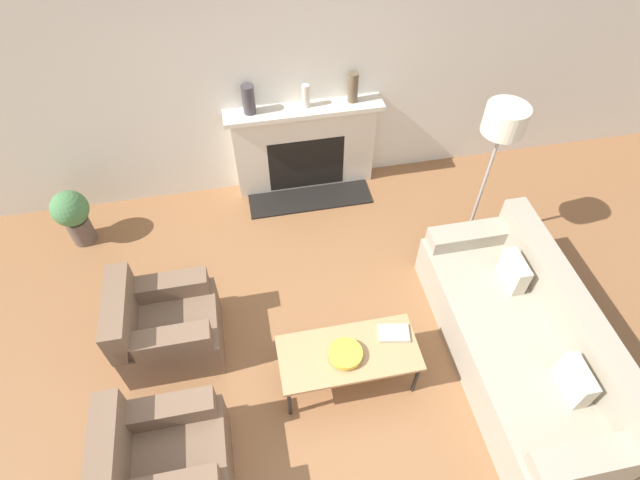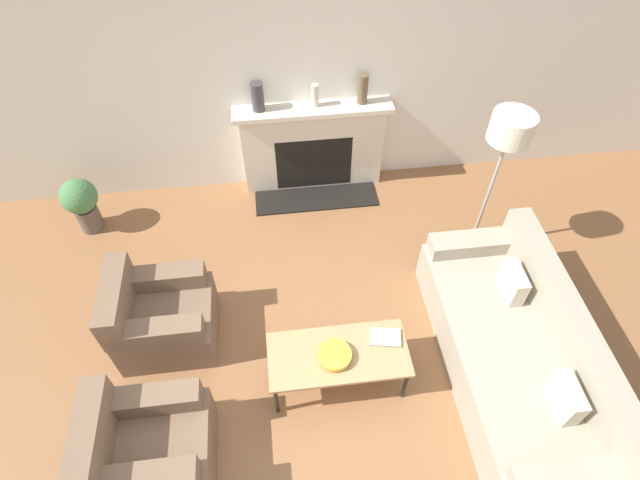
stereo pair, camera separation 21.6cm
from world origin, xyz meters
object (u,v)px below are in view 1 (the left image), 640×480
object	(u,v)px
floor_lamp	(501,132)
armchair_near	(164,461)
fireplace	(305,149)
coffee_table	(349,354)
mantel_vase_center_left	(306,96)
bowl	(346,354)
mantel_vase_left	(248,99)
couch	(522,341)
mantel_vase_center_right	(353,87)
armchair_far	(165,327)
book	(394,333)
potted_plant	(73,214)

from	to	relation	value
floor_lamp	armchair_near	bearing A→B (deg)	-149.42
fireplace	coffee_table	xyz separation A→B (m)	(-0.08, -2.47, -0.10)
coffee_table	mantel_vase_center_left	distance (m)	2.60
armchair_near	bowl	world-z (taller)	armchair_near
armchair_near	mantel_vase_left	bearing A→B (deg)	-18.36
floor_lamp	mantel_vase_center_left	bearing A→B (deg)	141.45
couch	coffee_table	world-z (taller)	couch
mantel_vase_left	mantel_vase_center_right	bearing A→B (deg)	0.00
floor_lamp	mantel_vase_left	distance (m)	2.39
armchair_far	mantel_vase_center_right	size ratio (longest dim) A/B	2.61
bowl	book	distance (m)	0.44
mantel_vase_center_right	floor_lamp	bearing A→B (deg)	-49.74
fireplace	couch	xyz separation A→B (m)	(1.39, -2.57, -0.21)
book	mantel_vase_center_left	bearing A→B (deg)	107.21
coffee_table	couch	bearing A→B (deg)	-3.81
fireplace	bowl	world-z (taller)	fireplace
armchair_near	mantel_vase_center_right	bearing A→B (deg)	-34.40
potted_plant	coffee_table	bearing A→B (deg)	-41.07
armchair_near	bowl	bearing A→B (deg)	-71.33
armchair_near	mantel_vase_center_left	xyz separation A→B (m)	(1.57, 3.00, 0.85)
mantel_vase_left	potted_plant	distance (m)	2.12
mantel_vase_left	mantel_vase_center_right	size ratio (longest dim) A/B	0.95
couch	bowl	distance (m)	1.52
book	mantel_vase_center_left	distance (m)	2.51
armchair_far	bowl	xyz separation A→B (m)	(1.42, -0.62, 0.17)
couch	mantel_vase_center_right	xyz separation A→B (m)	(-0.88, 2.58, 0.91)
couch	mantel_vase_left	bearing A→B (deg)	-143.17
floor_lamp	coffee_table	bearing A→B (deg)	-140.96
bowl	mantel_vase_center_right	size ratio (longest dim) A/B	0.85
bowl	mantel_vase_center_left	size ratio (longest dim) A/B	1.11
bowl	potted_plant	bearing A→B (deg)	138.12
coffee_table	potted_plant	bearing A→B (deg)	138.93
couch	mantel_vase_center_left	bearing A→B (deg)	-152.20
mantel_vase_left	mantel_vase_center_left	size ratio (longest dim) A/B	1.25
bowl	fireplace	bearing A→B (deg)	87.38
armchair_far	mantel_vase_left	xyz separation A→B (m)	(0.99, 1.89, 0.88)
bowl	mantel_vase_center_right	bearing A→B (deg)	76.01
couch	bowl	size ratio (longest dim) A/B	8.47
floor_lamp	book	bearing A→B (deg)	-135.00
fireplace	potted_plant	xyz separation A→B (m)	(-2.45, -0.40, -0.13)
armchair_far	floor_lamp	xyz separation A→B (m)	(3.06, 0.70, 1.07)
mantel_vase_left	mantel_vase_center_left	distance (m)	0.57
mantel_vase_center_left	mantel_vase_left	bearing A→B (deg)	180.00
coffee_table	potted_plant	xyz separation A→B (m)	(-2.37, 2.06, -0.03)
floor_lamp	armchair_far	bearing A→B (deg)	-167.04
coffee_table	floor_lamp	distance (m)	2.28
fireplace	armchair_far	distance (m)	2.43
couch	floor_lamp	world-z (taller)	floor_lamp
bowl	mantel_vase_left	bearing A→B (deg)	99.73
bowl	couch	bearing A→B (deg)	-2.63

